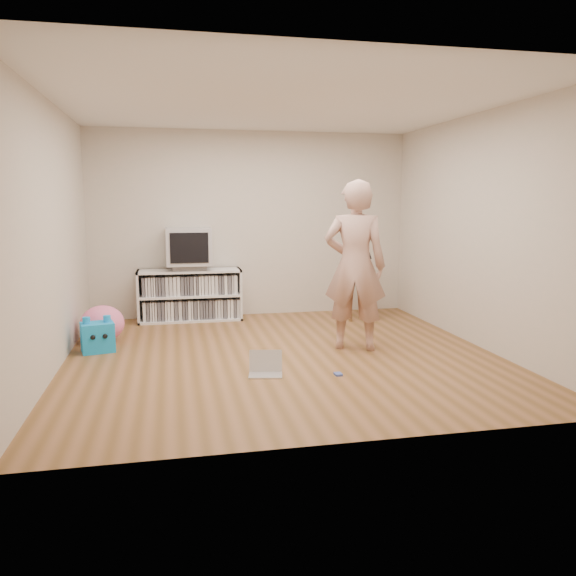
% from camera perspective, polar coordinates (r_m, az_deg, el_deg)
% --- Properties ---
extents(ground, '(4.50, 4.50, 0.00)m').
position_cam_1_polar(ground, '(6.04, -0.54, -6.83)').
color(ground, brown).
rests_on(ground, ground).
extents(walls, '(4.52, 4.52, 2.60)m').
position_cam_1_polar(walls, '(5.83, -0.56, 5.57)').
color(walls, beige).
rests_on(walls, ground).
extents(ceiling, '(4.50, 4.50, 0.01)m').
position_cam_1_polar(ceiling, '(5.90, -0.58, 18.29)').
color(ceiling, white).
rests_on(ceiling, walls).
extents(media_unit, '(1.40, 0.45, 0.70)m').
position_cam_1_polar(media_unit, '(7.85, -9.93, -0.68)').
color(media_unit, white).
rests_on(media_unit, ground).
extents(dvd_deck, '(0.45, 0.35, 0.07)m').
position_cam_1_polar(dvd_deck, '(7.78, -10.00, 2.09)').
color(dvd_deck, gray).
rests_on(dvd_deck, media_unit).
extents(crt_tv, '(0.60, 0.53, 0.50)m').
position_cam_1_polar(crt_tv, '(7.75, -10.06, 4.18)').
color(crt_tv, '#ADADB3').
rests_on(crt_tv, dvd_deck).
extents(side_table, '(0.42, 0.42, 0.55)m').
position_cam_1_polar(side_table, '(7.88, 7.20, -0.10)').
color(side_table, brown).
rests_on(side_table, ground).
extents(table_lamp, '(0.34, 0.34, 0.52)m').
position_cam_1_polar(table_lamp, '(7.81, 7.28, 3.71)').
color(table_lamp, '#333333').
rests_on(table_lamp, side_table).
extents(person, '(0.79, 0.66, 1.86)m').
position_cam_1_polar(person, '(6.17, 6.81, 2.24)').
color(person, tan).
rests_on(person, ground).
extents(laptop, '(0.35, 0.30, 0.22)m').
position_cam_1_polar(laptop, '(5.40, -2.29, -8.12)').
color(laptop, silver).
rests_on(laptop, ground).
extents(playing_cards, '(0.07, 0.09, 0.02)m').
position_cam_1_polar(playing_cards, '(5.39, 5.11, -8.71)').
color(playing_cards, '#475FBE').
rests_on(playing_cards, ground).
extents(plush_blue, '(0.39, 0.34, 0.39)m').
position_cam_1_polar(plush_blue, '(6.48, -18.77, -4.70)').
color(plush_blue, '#1096EC').
rests_on(plush_blue, ground).
extents(plush_pink, '(0.62, 0.62, 0.43)m').
position_cam_1_polar(plush_pink, '(6.92, -18.34, -3.45)').
color(plush_pink, pink).
rests_on(plush_pink, ground).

